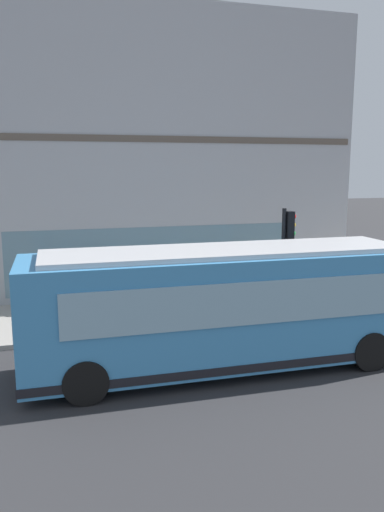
% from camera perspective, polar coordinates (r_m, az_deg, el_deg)
% --- Properties ---
extents(ground, '(120.00, 120.00, 0.00)m').
position_cam_1_polar(ground, '(13.33, 3.07, -12.19)').
color(ground, '#2D2D30').
extents(sidewalk_curb, '(4.39, 40.00, 0.15)m').
position_cam_1_polar(sidewalk_curb, '(17.66, -2.03, -6.30)').
color(sidewalk_curb, '#9E9991').
rests_on(sidewalk_curb, ground).
extents(building_corner, '(6.99, 16.22, 11.01)m').
position_cam_1_polar(building_corner, '(22.49, -5.67, 11.16)').
color(building_corner, '#A8A8AD').
rests_on(building_corner, ground).
extents(city_bus_nearside, '(2.68, 10.06, 3.07)m').
position_cam_1_polar(city_bus_nearside, '(12.74, 3.91, -5.88)').
color(city_bus_nearside, '#3F8CC6').
rests_on(city_bus_nearside, ground).
extents(traffic_light_near_corner, '(0.32, 0.49, 3.57)m').
position_cam_1_polar(traffic_light_near_corner, '(16.84, 10.70, 1.67)').
color(traffic_light_near_corner, black).
rests_on(traffic_light_near_corner, sidewalk_curb).
extents(fire_hydrant, '(0.35, 0.35, 0.74)m').
position_cam_1_polar(fire_hydrant, '(19.12, 6.12, -3.71)').
color(fire_hydrant, yellow).
rests_on(fire_hydrant, sidewalk_curb).
extents(pedestrian_near_hydrant, '(0.32, 0.32, 1.75)m').
position_cam_1_polar(pedestrian_near_hydrant, '(17.85, -14.16, -2.82)').
color(pedestrian_near_hydrant, '#B23338').
rests_on(pedestrian_near_hydrant, sidewalk_curb).
extents(pedestrian_by_light_pole, '(0.32, 0.32, 1.83)m').
position_cam_1_polar(pedestrian_by_light_pole, '(20.94, 16.09, -0.89)').
color(pedestrian_by_light_pole, black).
rests_on(pedestrian_by_light_pole, sidewalk_curb).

